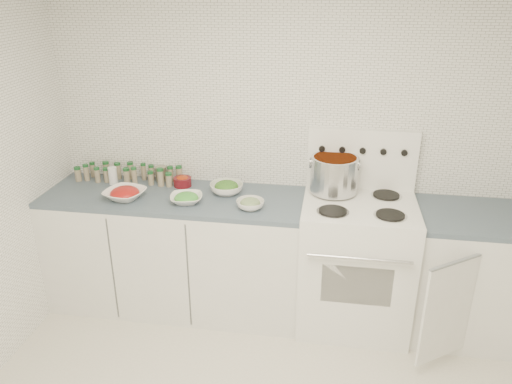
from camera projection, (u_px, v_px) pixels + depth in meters
name	position (u px, v px, depth m)	size (l,w,h in m)	color
room_walls	(265.00, 175.00, 2.08)	(3.54, 3.04, 2.52)	white
counter_left	(177.00, 250.00, 3.72)	(1.85, 0.62, 0.90)	white
stove	(355.00, 260.00, 3.51)	(0.76, 0.70, 1.36)	white
counter_right	(477.00, 275.00, 3.40)	(0.89, 0.86, 0.90)	white
stock_pot	(334.00, 173.00, 3.44)	(0.35, 0.33, 0.25)	silver
bowl_tomato	(125.00, 194.00, 3.47)	(0.33, 0.33, 0.09)	white
bowl_snowpea	(186.00, 198.00, 3.41)	(0.26, 0.26, 0.07)	white
bowl_broccoli	(227.00, 188.00, 3.55)	(0.28, 0.28, 0.10)	white
bowl_zucchini	(250.00, 204.00, 3.32)	(0.20, 0.20, 0.08)	white
bowl_pepper	(182.00, 181.00, 3.68)	(0.13, 0.13, 0.08)	#550E15
salt_canister	(113.00, 176.00, 3.71)	(0.06, 0.06, 0.13)	white
tin_can	(161.00, 174.00, 3.78)	(0.08, 0.08, 0.11)	gray
spice_cluster	(129.00, 174.00, 3.76)	(0.81, 0.16, 0.14)	gray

